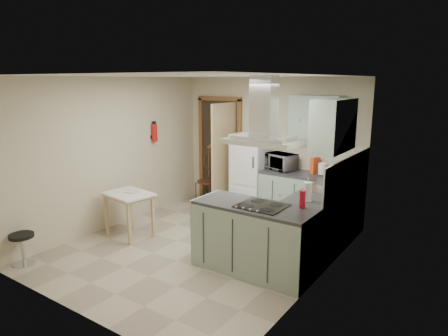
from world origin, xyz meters
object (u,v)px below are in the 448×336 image
Objects in this scene: extractor_hood at (263,141)px; stool at (23,249)px; peninsula at (254,238)px; fridge at (251,174)px; bentwood_chair at (208,182)px; microwave at (281,162)px; drop_leaf_table at (130,214)px.

extractor_hood reaches higher than stool.
fridge is at bearing 121.74° from peninsula.
stool is (-0.48, -3.53, -0.26)m from bentwood_chair.
fridge is at bearing 2.68° from bentwood_chair.
peninsula is at bearing 180.00° from extractor_hood.
microwave is (-0.76, 2.03, -0.68)m from extractor_hood.
extractor_hood reaches higher than drop_leaf_table.
peninsula is 2.21m from microwave.
extractor_hood is 2.08× the size of stool.
bentwood_chair is (-0.96, -0.05, -0.27)m from fridge.
bentwood_chair is 3.57m from stool.
microwave reaches higher than peninsula.
microwave reaches higher than drop_leaf_table.
extractor_hood is 0.94× the size of bentwood_chair.
peninsula is (1.22, -1.98, -0.30)m from fridge.
extractor_hood is 2.72m from drop_leaf_table.
fridge reaches higher than microwave.
drop_leaf_table is 0.79× the size of bentwood_chair.
bentwood_chair is at bearing 82.21° from stool.
drop_leaf_table is 1.45× the size of microwave.
drop_leaf_table reaches higher than stool.
stool is at bearing -98.24° from bentwood_chair.
fridge reaches higher than drop_leaf_table.
drop_leaf_table is at bearing -178.20° from extractor_hood.
fridge reaches higher than peninsula.
fridge is at bearing -159.17° from microwave.
bentwood_chair is at bearing 96.57° from drop_leaf_table.
fridge is 1.00m from bentwood_chair.
peninsula is at bearing 30.94° from stool.
bentwood_chair is (-2.19, 1.93, 0.03)m from peninsula.
stool is at bearing -149.06° from peninsula.
peninsula is at bearing 10.22° from drop_leaf_table.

